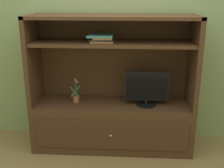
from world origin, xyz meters
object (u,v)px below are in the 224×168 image
at_px(media_console, 112,109).
at_px(potted_plant, 76,97).
at_px(tv_monitor, 147,89).
at_px(magazine_stack, 102,38).

relative_size(media_console, potted_plant, 6.33).
distance_m(tv_monitor, magazine_stack, 0.76).
bearing_deg(media_console, tv_monitor, -7.20).
bearing_deg(magazine_stack, media_console, 3.67).
distance_m(potted_plant, magazine_stack, 0.77).
relative_size(tv_monitor, magazine_stack, 1.57).
bearing_deg(tv_monitor, media_console, 172.80).
bearing_deg(media_console, potted_plant, 179.84).
distance_m(media_console, tv_monitor, 0.49).
height_order(media_console, tv_monitor, media_console).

